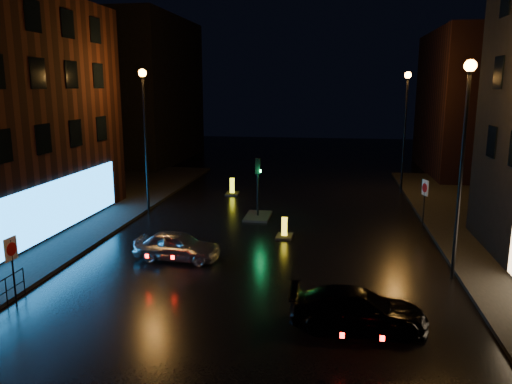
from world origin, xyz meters
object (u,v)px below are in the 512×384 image
traffic_signal (258,209)px  bollard_far (232,191)px  road_sign_right (425,192)px  dark_sedan (358,309)px  bollard_near (284,233)px  silver_hatchback (177,246)px  road_sign_left (11,255)px

traffic_signal → bollard_far: traffic_signal is taller
road_sign_right → dark_sedan: bearing=53.8°
road_sign_right → bollard_far: bearing=-46.7°
traffic_signal → dark_sedan: 13.80m
traffic_signal → bollard_near: bearing=-62.4°
bollard_far → silver_hatchback: bearing=-93.1°
silver_hatchback → road_sign_left: size_ratio=1.54×
silver_hatchback → dark_sedan: size_ratio=0.87×
silver_hatchback → bollard_near: size_ratio=3.13×
road_sign_left → bollard_near: bearing=51.4°
silver_hatchback → bollard_far: size_ratio=2.71×
traffic_signal → road_sign_right: traffic_signal is taller
dark_sedan → road_sign_left: bearing=89.9°
road_sign_left → road_sign_right: (15.61, 12.44, 0.09)m
traffic_signal → silver_hatchback: traffic_signal is taller
bollard_near → dark_sedan: bearing=-69.1°
road_sign_left → bollard_far: bearing=82.2°
dark_sedan → bollard_near: (-3.21, 9.17, -0.39)m
dark_sedan → traffic_signal: bearing=21.1°
bollard_near → bollard_far: 10.61m
bollard_far → road_sign_left: (-3.80, -18.84, 1.56)m
bollard_far → road_sign_left: bearing=-105.9°
traffic_signal → silver_hatchback: (-2.38, -7.64, 0.13)m
road_sign_left → road_sign_right: 19.96m
dark_sedan → bollard_near: 9.73m
traffic_signal → bollard_far: (-2.71, 5.92, -0.25)m
road_sign_right → road_sign_left: bearing=20.3°
bollard_far → road_sign_left: size_ratio=0.57×
bollard_near → road_sign_left: 12.63m
road_sign_left → road_sign_right: size_ratio=0.95×
silver_hatchback → bollard_near: bearing=-43.3°
bollard_far → road_sign_right: size_ratio=0.54×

